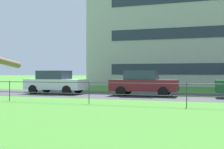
% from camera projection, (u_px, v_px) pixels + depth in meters
% --- Properties ---
extents(street_strip, '(80.00, 6.26, 0.01)m').
position_uv_depth(street_strip, '(195.00, 97.00, 17.41)').
color(street_strip, '#424247').
rests_on(street_strip, ground).
extents(park_fence, '(34.24, 0.04, 1.00)m').
position_uv_depth(park_fence, '(187.00, 91.00, 12.05)').
color(park_fence, '#333833').
rests_on(park_fence, ground).
extents(car_white_right, '(4.03, 1.87, 1.54)m').
position_uv_depth(car_white_right, '(56.00, 82.00, 19.86)').
color(car_white_right, silver).
rests_on(car_white_right, ground).
extents(car_maroon_left, '(4.06, 1.92, 1.54)m').
position_uv_depth(car_maroon_left, '(143.00, 83.00, 18.05)').
color(car_maroon_left, maroon).
rests_on(car_maroon_left, ground).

